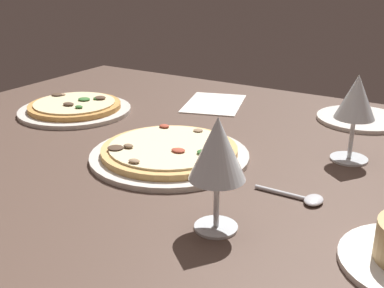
{
  "coord_description": "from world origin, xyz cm",
  "views": [
    {
      "loc": [
        -39.67,
        72.9,
        38.76
      ],
      "look_at": [
        3.82,
        1.8,
        7.0
      ],
      "focal_mm": 45.34,
      "sensor_mm": 36.0,
      "label": 1
    }
  ],
  "objects_px": {
    "wine_glass_far": "(217,152)",
    "side_plate": "(360,119)",
    "pizza_main": "(169,152)",
    "wine_glass_near": "(356,100)",
    "spoon": "(305,198)",
    "pizza_side": "(75,108)",
    "paper_menu": "(214,104)"
  },
  "relations": [
    {
      "from": "wine_glass_far",
      "to": "side_plate",
      "type": "distance_m",
      "value": 0.61
    },
    {
      "from": "pizza_main",
      "to": "wine_glass_far",
      "type": "xyz_separation_m",
      "value": [
        -0.2,
        0.18,
        0.1
      ]
    },
    {
      "from": "wine_glass_near",
      "to": "spoon",
      "type": "xyz_separation_m",
      "value": [
        0.02,
        0.2,
        -0.11
      ]
    },
    {
      "from": "pizza_main",
      "to": "wine_glass_far",
      "type": "distance_m",
      "value": 0.28
    },
    {
      "from": "side_plate",
      "to": "spoon",
      "type": "bearing_deg",
      "value": 92.98
    },
    {
      "from": "pizza_side",
      "to": "side_plate",
      "type": "xyz_separation_m",
      "value": [
        -0.61,
        -0.3,
        -0.01
      ]
    },
    {
      "from": "wine_glass_near",
      "to": "side_plate",
      "type": "distance_m",
      "value": 0.28
    },
    {
      "from": "side_plate",
      "to": "paper_menu",
      "type": "height_order",
      "value": "side_plate"
    },
    {
      "from": "pizza_side",
      "to": "wine_glass_far",
      "type": "height_order",
      "value": "wine_glass_far"
    },
    {
      "from": "wine_glass_far",
      "to": "side_plate",
      "type": "height_order",
      "value": "wine_glass_far"
    },
    {
      "from": "wine_glass_far",
      "to": "side_plate",
      "type": "bearing_deg",
      "value": -95.12
    },
    {
      "from": "wine_glass_far",
      "to": "spoon",
      "type": "xyz_separation_m",
      "value": [
        -0.08,
        -0.14,
        -0.11
      ]
    },
    {
      "from": "wine_glass_far",
      "to": "spoon",
      "type": "relative_size",
      "value": 1.46
    },
    {
      "from": "pizza_side",
      "to": "paper_menu",
      "type": "height_order",
      "value": "pizza_side"
    },
    {
      "from": "pizza_side",
      "to": "paper_menu",
      "type": "bearing_deg",
      "value": -136.79
    },
    {
      "from": "pizza_main",
      "to": "spoon",
      "type": "relative_size",
      "value": 2.68
    },
    {
      "from": "side_plate",
      "to": "spoon",
      "type": "distance_m",
      "value": 0.45
    },
    {
      "from": "pizza_main",
      "to": "side_plate",
      "type": "relative_size",
      "value": 1.51
    },
    {
      "from": "pizza_side",
      "to": "spoon",
      "type": "bearing_deg",
      "value": 166.15
    },
    {
      "from": "side_plate",
      "to": "wine_glass_near",
      "type": "bearing_deg",
      "value": 98.82
    },
    {
      "from": "pizza_main",
      "to": "spoon",
      "type": "bearing_deg",
      "value": 172.95
    },
    {
      "from": "pizza_side",
      "to": "wine_glass_near",
      "type": "xyz_separation_m",
      "value": [
        -0.65,
        -0.05,
        0.1
      ]
    },
    {
      "from": "pizza_main",
      "to": "spoon",
      "type": "height_order",
      "value": "pizza_main"
    },
    {
      "from": "wine_glass_far",
      "to": "pizza_main",
      "type": "bearing_deg",
      "value": -42.04
    },
    {
      "from": "spoon",
      "to": "wine_glass_near",
      "type": "bearing_deg",
      "value": -94.34
    },
    {
      "from": "pizza_side",
      "to": "wine_glass_far",
      "type": "bearing_deg",
      "value": 151.68
    },
    {
      "from": "wine_glass_near",
      "to": "paper_menu",
      "type": "relative_size",
      "value": 0.83
    },
    {
      "from": "pizza_main",
      "to": "side_plate",
      "type": "xyz_separation_m",
      "value": [
        -0.25,
        -0.42,
        -0.01
      ]
    },
    {
      "from": "wine_glass_near",
      "to": "paper_menu",
      "type": "distance_m",
      "value": 0.45
    },
    {
      "from": "pizza_side",
      "to": "paper_menu",
      "type": "relative_size",
      "value": 1.39
    },
    {
      "from": "pizza_main",
      "to": "wine_glass_far",
      "type": "relative_size",
      "value": 1.83
    },
    {
      "from": "pizza_main",
      "to": "pizza_side",
      "type": "height_order",
      "value": "same"
    }
  ]
}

